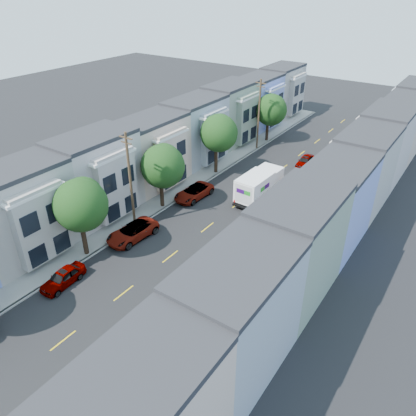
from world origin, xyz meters
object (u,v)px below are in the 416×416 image
tree_d (218,133)px  lead_sedan (305,161)px  tree_c (162,166)px  fedex_truck (259,185)px  parked_right_b (211,273)px  parked_right_c (302,189)px  parked_left_b (63,278)px  utility_pole_far (259,115)px  parked_right_a (169,312)px  parked_right_d (334,158)px  tree_b (80,205)px  parked_left_c (132,232)px  utility_pole_near (130,181)px  tree_far_r (356,138)px  parked_left_d (194,192)px  tree_e (271,110)px

tree_d → lead_sedan: bearing=46.1°
tree_c → fedex_truck: tree_c is taller
parked_right_b → parked_right_c: parked_right_b is taller
tree_d → lead_sedan: (8.37, 8.70, -4.79)m
tree_c → parked_left_b: (1.40, -14.75, -4.30)m
utility_pole_far → parked_right_a: (11.20, -34.11, -4.44)m
tree_c → parked_right_c: bearing=46.4°
parked_right_d → tree_d: bearing=-136.6°
parked_right_c → tree_b: bearing=-120.7°
parked_right_d → parked_right_a: bearing=-93.8°
parked_left_c → parked_right_d: size_ratio=1.41×
utility_pole_far → parked_right_c: 15.39m
utility_pole_far → parked_right_b: bearing=-68.5°
lead_sedan → parked_right_a: size_ratio=0.97×
parked_right_b → lead_sedan: bearing=92.9°
tree_b → utility_pole_near: 6.12m
utility_pole_far → parked_left_c: (1.40, -27.77, -4.40)m
utility_pole_far → fedex_truck: 15.99m
tree_far_r → parked_right_a: 37.43m
parked_right_a → parked_right_c: bearing=93.7°
tree_b → parked_right_d: 35.83m
lead_sedan → parked_left_c: size_ratio=0.78×
tree_far_r → utility_pole_far: utility_pole_far is taller
parked_left_d → parked_right_c: (9.80, 8.13, -0.10)m
parked_left_c → parked_right_c: parked_left_c is taller
tree_e → parked_right_d: bearing=-10.6°
tree_c → parked_left_c: bearing=-77.8°
tree_e → parked_right_b: (11.20, -32.14, -4.24)m
tree_c → tree_e: 24.97m
parked_right_b → parked_right_c: (0.00, 18.92, -0.08)m
tree_c → parked_left_b: size_ratio=1.72×
parked_left_c → parked_right_a: (9.80, -6.33, -0.04)m
tree_b → utility_pole_near: (0.00, 6.11, -0.21)m
parked_left_c → parked_left_d: (0.00, 10.11, -0.03)m
tree_d → tree_e: 14.22m
lead_sedan → parked_left_d: (-6.97, -15.84, 0.04)m
tree_far_r → utility_pole_near: (-13.19, -29.17, 1.65)m
utility_pole_far → parked_right_d: bearing=8.1°
tree_e → parked_left_c: bearing=-87.4°
parked_right_c → lead_sedan: bearing=105.8°
parked_right_d → tree_far_r: bearing=34.5°
tree_e → lead_sedan: 10.89m
tree_b → tree_e: bearing=90.0°
utility_pole_near → fedex_truck: bearing=58.2°
tree_b → utility_pole_far: bearing=90.0°
parked_left_b → utility_pole_near: bearing=94.1°
utility_pole_far → parked_left_d: utility_pole_far is taller
tree_c → utility_pole_near: utility_pole_near is taller
tree_e → fedex_truck: tree_e is taller
tree_d → tree_far_r: 19.12m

